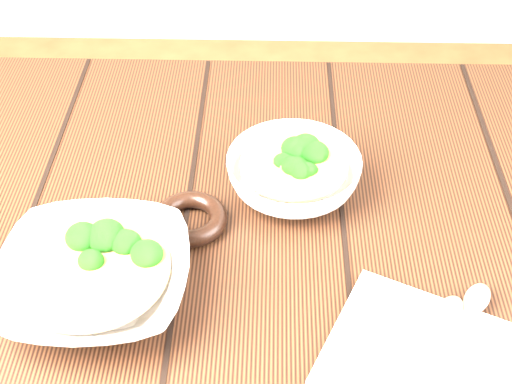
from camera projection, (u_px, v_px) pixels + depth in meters
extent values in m
cube|color=#331B0E|center=(201.00, 243.00, 0.90)|extent=(1.20, 0.80, 0.04)
cube|color=#331B0E|center=(500.00, 254.00, 1.40)|extent=(0.07, 0.07, 0.71)
imported|color=silver|center=(95.00, 279.00, 0.80)|extent=(0.22, 0.22, 0.05)
cylinder|color=#A17A48|center=(93.00, 269.00, 0.79)|extent=(0.17, 0.17, 0.00)
ellipsoid|color=#226D18|center=(111.00, 262.00, 0.79)|extent=(0.03, 0.03, 0.03)
ellipsoid|color=#226D18|center=(98.00, 242.00, 0.81)|extent=(0.03, 0.03, 0.03)
ellipsoid|color=#226D18|center=(52.00, 254.00, 0.80)|extent=(0.03, 0.03, 0.03)
ellipsoid|color=#226D18|center=(74.00, 280.00, 0.77)|extent=(0.03, 0.03, 0.03)
ellipsoid|color=#226D18|center=(107.00, 289.00, 0.76)|extent=(0.03, 0.03, 0.03)
imported|color=silver|center=(293.00, 175.00, 0.93)|extent=(0.20, 0.20, 0.05)
cylinder|color=#A17A48|center=(294.00, 165.00, 0.92)|extent=(0.14, 0.14, 0.00)
ellipsoid|color=#226D18|center=(307.00, 159.00, 0.92)|extent=(0.03, 0.03, 0.02)
ellipsoid|color=#226D18|center=(304.00, 149.00, 0.93)|extent=(0.03, 0.03, 0.02)
ellipsoid|color=#226D18|center=(285.00, 143.00, 0.94)|extent=(0.03, 0.03, 0.02)
ellipsoid|color=#226D18|center=(280.00, 157.00, 0.92)|extent=(0.03, 0.03, 0.02)
ellipsoid|color=#226D18|center=(270.00, 166.00, 0.91)|extent=(0.03, 0.03, 0.02)
ellipsoid|color=#226D18|center=(278.00, 182.00, 0.89)|extent=(0.03, 0.03, 0.02)
ellipsoid|color=#226D18|center=(300.00, 174.00, 0.90)|extent=(0.03, 0.03, 0.02)
ellipsoid|color=#226D18|center=(319.00, 171.00, 0.90)|extent=(0.03, 0.03, 0.02)
torus|color=black|center=(190.00, 219.00, 0.89)|extent=(0.10, 0.10, 0.02)
cube|color=beige|center=(427.00, 360.00, 0.74)|extent=(0.26, 0.24, 0.01)
cylinder|color=#B7B1A2|center=(415.00, 359.00, 0.73)|extent=(0.08, 0.11, 0.01)
ellipsoid|color=#B7B1A2|center=(449.00, 311.00, 0.78)|extent=(0.05, 0.06, 0.01)
cylinder|color=#B7B1A2|center=(451.00, 348.00, 0.75)|extent=(0.07, 0.11, 0.01)
ellipsoid|color=#B7B1A2|center=(477.00, 298.00, 0.79)|extent=(0.05, 0.06, 0.01)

